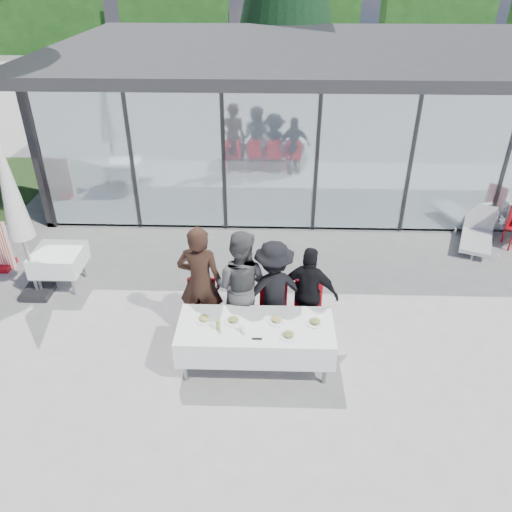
{
  "coord_description": "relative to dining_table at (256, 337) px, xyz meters",
  "views": [
    {
      "loc": [
        0.08,
        -5.95,
        5.29
      ],
      "look_at": [
        -0.15,
        1.2,
        1.0
      ],
      "focal_mm": 35.0,
      "sensor_mm": 36.0,
      "label": 1
    }
  ],
  "objects": [
    {
      "name": "folded_eyeglasses",
      "position": [
        0.03,
        -0.31,
        0.22
      ],
      "size": [
        0.14,
        0.03,
        0.01
      ],
      "primitive_type": "cube",
      "color": "black",
      "rests_on": "dining_table"
    },
    {
      "name": "diner_d",
      "position": [
        0.81,
        0.77,
        0.26
      ],
      "size": [
        1.17,
        1.17,
        1.59
      ],
      "primitive_type": "imported",
      "rotation": [
        0.0,
        0.0,
        2.83
      ],
      "color": "black",
      "rests_on": "ground"
    },
    {
      "name": "diner_c",
      "position": [
        0.25,
        0.77,
        0.3
      ],
      "size": [
        1.32,
        1.32,
        1.67
      ],
      "primitive_type": "imported",
      "rotation": [
        0.0,
        0.0,
        3.4
      ],
      "color": "black",
      "rests_on": "ground"
    },
    {
      "name": "plate_b",
      "position": [
        -0.33,
        0.08,
        0.24
      ],
      "size": [
        0.26,
        0.26,
        0.07
      ],
      "color": "white",
      "rests_on": "dining_table"
    },
    {
      "name": "plate_a",
      "position": [
        -0.75,
        0.1,
        0.24
      ],
      "size": [
        0.26,
        0.26,
        0.07
      ],
      "color": "white",
      "rests_on": "dining_table"
    },
    {
      "name": "diner_b",
      "position": [
        -0.27,
        0.77,
        0.39
      ],
      "size": [
        1.09,
        1.09,
        1.86
      ],
      "primitive_type": "imported",
      "rotation": [
        0.0,
        0.0,
        2.9
      ],
      "color": "#505050",
      "rests_on": "ground"
    },
    {
      "name": "diner_a",
      "position": [
        -0.89,
        0.77,
        0.43
      ],
      "size": [
        0.77,
        0.77,
        1.93
      ],
      "primitive_type": "imported",
      "rotation": [
        0.0,
        0.0,
        3.05
      ],
      "color": "#331F16",
      "rests_on": "ground"
    },
    {
      "name": "lounger",
      "position": [
        4.6,
        3.87,
        -0.28
      ],
      "size": [
        1.05,
        1.46,
        0.72
      ],
      "color": "silver",
      "rests_on": "ground"
    },
    {
      "name": "diner_chair_d",
      "position": [
        0.81,
        0.75,
        -0.0
      ],
      "size": [
        0.44,
        0.44,
        0.97
      ],
      "color": "red",
      "rests_on": "ground"
    },
    {
      "name": "plate_d",
      "position": [
        0.85,
        0.07,
        0.24
      ],
      "size": [
        0.26,
        0.26,
        0.07
      ],
      "color": "white",
      "rests_on": "dining_table"
    },
    {
      "name": "spare_table_left",
      "position": [
        -3.66,
        2.02,
        0.02
      ],
      "size": [
        0.86,
        0.86,
        0.74
      ],
      "color": "white",
      "rests_on": "ground"
    },
    {
      "name": "drinking_glasses",
      "position": [
        -0.19,
        -0.15,
        0.26
      ],
      "size": [
        0.07,
        0.07,
        0.1
      ],
      "color": "silver",
      "rests_on": "dining_table"
    },
    {
      "name": "ground",
      "position": [
        0.1,
        0.32,
        -0.54
      ],
      "size": [
        90.0,
        90.0,
        0.0
      ],
      "primitive_type": "plane",
      "color": "#999691",
      "rests_on": "ground"
    },
    {
      "name": "plate_c",
      "position": [
        0.3,
        0.1,
        0.24
      ],
      "size": [
        0.26,
        0.26,
        0.07
      ],
      "color": "white",
      "rests_on": "dining_table"
    },
    {
      "name": "pavilion",
      "position": [
        2.11,
        8.48,
        1.61
      ],
      "size": [
        14.8,
        8.8,
        3.44
      ],
      "color": "gray",
      "rests_on": "ground"
    },
    {
      "name": "diner_chair_c",
      "position": [
        0.25,
        0.75,
        -0.0
      ],
      "size": [
        0.44,
        0.44,
        0.97
      ],
      "color": "red",
      "rests_on": "ground"
    },
    {
      "name": "diner_chair_b",
      "position": [
        -0.27,
        0.75,
        -0.0
      ],
      "size": [
        0.44,
        0.44,
        0.97
      ],
      "color": "red",
      "rests_on": "ground"
    },
    {
      "name": "dining_table",
      "position": [
        0.0,
        0.0,
        0.0
      ],
      "size": [
        2.26,
        0.96,
        0.75
      ],
      "color": "white",
      "rests_on": "ground"
    },
    {
      "name": "diner_chair_a",
      "position": [
        -0.89,
        0.75,
        -0.0
      ],
      "size": [
        0.44,
        0.44,
        0.97
      ],
      "color": "red",
      "rests_on": "ground"
    },
    {
      "name": "plate_extra",
      "position": [
        0.46,
        -0.23,
        0.24
      ],
      "size": [
        0.26,
        0.26,
        0.07
      ],
      "color": "white",
      "rests_on": "dining_table"
    },
    {
      "name": "market_umbrella",
      "position": [
        -4.02,
        1.68,
        1.39
      ],
      "size": [
        0.5,
        0.5,
        3.0
      ],
      "color": "black",
      "rests_on": "ground"
    },
    {
      "name": "juice_bottle",
      "position": [
        -0.53,
        -0.11,
        0.29
      ],
      "size": [
        0.06,
        0.06,
        0.16
      ],
      "primitive_type": "cylinder",
      "color": "#7BAB47",
      "rests_on": "dining_table"
    },
    {
      "name": "treeline",
      "position": [
        -1.9,
        28.32,
        1.66
      ],
      "size": [
        62.5,
        2.0,
        4.4
      ],
      "color": "#163D13",
      "rests_on": "ground"
    }
  ]
}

